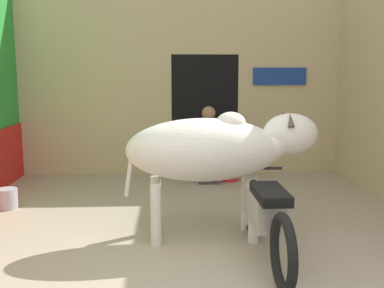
% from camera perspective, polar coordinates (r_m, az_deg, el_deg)
% --- Properties ---
extents(wall_back_with_doorway, '(5.43, 0.93, 3.21)m').
position_cam_1_polar(wall_back_with_doorway, '(7.91, -0.42, 6.64)').
color(wall_back_with_doorway, '#C6B289').
rests_on(wall_back_with_doorway, ground_plane).
extents(cow, '(2.02, 0.73, 1.34)m').
position_cam_1_polar(cow, '(4.64, 2.99, -0.67)').
color(cow, silver).
rests_on(cow, ground_plane).
extents(motorcycle_near, '(0.58, 2.00, 0.76)m').
position_cam_1_polar(motorcycle_near, '(4.29, 9.21, -8.62)').
color(motorcycle_near, black).
rests_on(motorcycle_near, ground_plane).
extents(shopkeeper_seated, '(0.46, 0.34, 1.21)m').
position_cam_1_polar(shopkeeper_seated, '(7.10, 2.14, 0.13)').
color(shopkeeper_seated, '#3D3842').
rests_on(shopkeeper_seated, ground_plane).
extents(plastic_stool, '(0.37, 0.37, 0.44)m').
position_cam_1_polar(plastic_stool, '(7.26, 4.87, -2.89)').
color(plastic_stool, red).
rests_on(plastic_stool, ground_plane).
extents(bucket, '(0.26, 0.26, 0.26)m').
position_cam_1_polar(bucket, '(6.27, -22.42, -6.43)').
color(bucket, '#A8A8B2').
rests_on(bucket, ground_plane).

